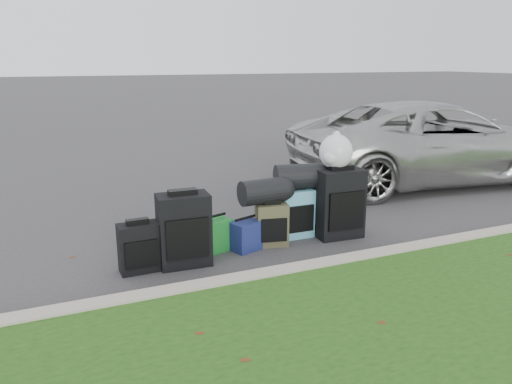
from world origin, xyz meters
name	(u,v)px	position (x,y,z in m)	size (l,w,h in m)	color
ground	(271,242)	(0.00, 0.00, 0.00)	(120.00, 120.00, 0.00)	#383535
curb	(316,270)	(0.00, -1.00, 0.07)	(120.00, 0.18, 0.15)	#9E937F
suv	(435,142)	(3.75, 1.61, 0.67)	(2.21, 4.79, 1.33)	#B7B7B2
suitcase_small_black	(139,248)	(-1.50, -0.20, 0.24)	(0.38, 0.21, 0.48)	black
suitcase_large_black_left	(184,230)	(-1.05, -0.21, 0.36)	(0.51, 0.30, 0.73)	black
suitcase_olive	(272,225)	(-0.03, -0.07, 0.24)	(0.34, 0.21, 0.47)	#393822
suitcase_teal	(295,213)	(0.34, 0.07, 0.28)	(0.39, 0.23, 0.56)	teal
suitcase_large_black_right	(339,203)	(0.80, -0.12, 0.40)	(0.53, 0.32, 0.79)	black
tote_green	(215,235)	(-0.65, 0.04, 0.17)	(0.30, 0.24, 0.34)	#197426
tote_navy	(245,236)	(-0.35, -0.08, 0.16)	(0.30, 0.23, 0.32)	navy
duffel_left	(263,191)	(-0.11, -0.01, 0.61)	(0.27, 0.27, 0.51)	black
duffel_right	(298,177)	(0.38, 0.11, 0.70)	(0.29, 0.29, 0.51)	black
trash_bag	(336,152)	(0.77, -0.05, 0.99)	(0.38, 0.38, 0.38)	white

